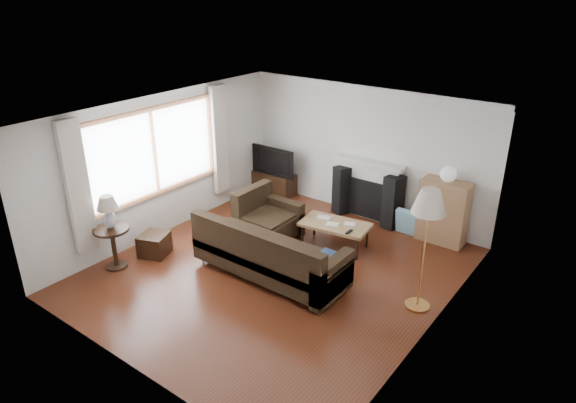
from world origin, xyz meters
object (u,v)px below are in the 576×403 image
Objects in this scene: floor_lamp at (424,251)px; side_table at (114,248)px; bookshelf at (443,212)px; tv_stand at (274,183)px; sectional_sofa at (270,251)px; coffee_table at (335,235)px.

floor_lamp is 2.59× the size of side_table.
bookshelf is 2.17m from floor_lamp.
sectional_sofa is (2.01, -2.66, 0.20)m from tv_stand.
sectional_sofa is 1.44m from coffee_table.
side_table is at bearing -92.06° from tv_stand.
floor_lamp is at bearing -31.35° from coffee_table.
tv_stand is at bearing 87.94° from side_table.
floor_lamp reaches higher than bookshelf.
floor_lamp reaches higher than sectional_sofa.
bookshelf is at bearing 103.38° from floor_lamp.
coffee_table is at bearing -137.05° from bookshelf.
coffee_table is at bearing 157.07° from floor_lamp.
floor_lamp reaches higher than coffee_table.
bookshelf is 1.92m from coffee_table.
floor_lamp reaches higher than side_table.
tv_stand is 0.82× the size of bookshelf.
sectional_sofa reaches higher than tv_stand.
tv_stand is 0.52× the size of floor_lamp.
sectional_sofa is at bearing 30.65° from side_table.
side_table is at bearing -134.06° from bookshelf.
floor_lamp is (2.18, 0.60, 0.47)m from sectional_sofa.
floor_lamp is at bearing -76.62° from bookshelf.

